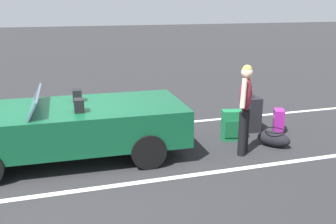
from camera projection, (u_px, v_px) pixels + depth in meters
ground_plane at (70, 157)px, 6.90m from camera, size 80.00×80.00×0.00m
lot_line_near at (67, 134)px, 8.13m from camera, size 18.00×0.12×0.01m
lot_line_mid at (75, 191)px, 5.65m from camera, size 18.00×0.12×0.01m
convertible_car at (56, 127)px, 6.68m from camera, size 4.19×1.93×1.24m
suitcase_large_black at (251, 113)px, 8.29m from camera, size 0.33×0.50×0.99m
suitcase_medium_bright at (232, 125)px, 7.68m from camera, size 0.45×0.34×0.62m
suitcase_small_carryon at (278, 121)px, 8.17m from camera, size 0.32×0.39×0.50m
duffel_bag at (274, 139)px, 7.37m from camera, size 0.64×0.68×0.34m
traveler_person at (245, 105)px, 6.82m from camera, size 0.45×0.52×1.65m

